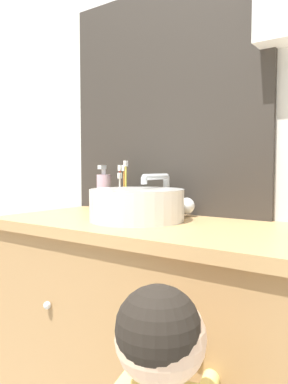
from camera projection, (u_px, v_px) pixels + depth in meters
The scene contains 5 objects.
wall_back at pixel (207, 109), 1.37m from camera, with size 3.20×0.18×2.50m.
vanity_counter at pixel (160, 358), 1.21m from camera, with size 1.15×0.51×0.89m.
sink_basin at pixel (138, 204), 1.24m from camera, with size 0.31×0.37×0.15m.
toothbrush_holder at pixel (122, 199), 1.45m from camera, with size 0.08×0.08×0.20m.
soap_dispenser at pixel (104, 192), 1.50m from camera, with size 0.06×0.06×0.19m.
Camera 1 is at (0.65, -0.64, 1.07)m, focal length 35.00 mm.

